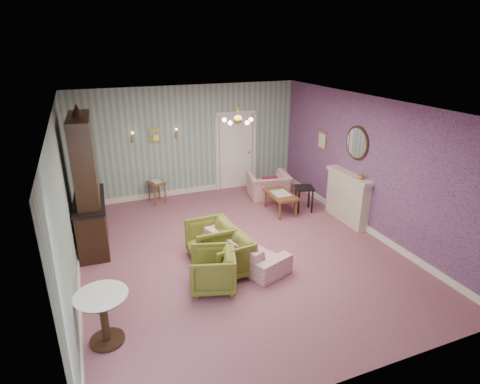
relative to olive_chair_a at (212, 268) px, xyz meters
name	(u,v)px	position (x,y,z in m)	size (l,w,h in m)	color
floor	(238,251)	(0.86, 1.00, -0.38)	(7.00, 7.00, 0.00)	#94566A
ceiling	(238,105)	(0.86, 1.00, 2.52)	(7.00, 7.00, 0.00)	white
wall_back	(189,141)	(0.86, 4.50, 1.07)	(6.00, 6.00, 0.00)	gray
wall_front	(354,283)	(0.86, -2.50, 1.07)	(6.00, 6.00, 0.00)	gray
wall_left	(66,207)	(-2.14, 1.00, 1.07)	(7.00, 7.00, 0.00)	gray
wall_right	(368,165)	(3.86, 1.00, 1.07)	(7.00, 7.00, 0.00)	gray
wall_right_floral	(368,165)	(3.85, 1.00, 1.07)	(7.00, 7.00, 0.00)	#BC5E97
door	(236,150)	(2.16, 4.46, 0.70)	(1.12, 0.12, 2.16)	white
olive_chair_a	(212,268)	(0.00, 0.00, 0.00)	(0.74, 0.70, 0.77)	olive
olive_chair_b	(228,254)	(0.40, 0.31, 0.01)	(0.76, 0.71, 0.78)	olive
olive_chair_c	(210,239)	(0.27, 0.95, 0.03)	(0.80, 0.75, 0.82)	olive
sofa_chintz	(243,243)	(0.82, 0.65, -0.01)	(1.90, 0.56, 0.74)	#A74367
wingback_chair	(268,182)	(2.65, 3.35, 0.07)	(1.04, 0.67, 0.91)	#A74367
dresser	(86,181)	(-1.79, 2.34, 1.03)	(0.59, 1.70, 2.83)	black
fireplace	(347,197)	(3.72, 1.40, 0.20)	(0.30, 1.40, 1.16)	beige
mantel_vase	(361,176)	(3.70, 1.00, 0.85)	(0.15, 0.15, 0.15)	gold
oval_mirror	(357,143)	(3.82, 1.40, 1.47)	(0.04, 0.76, 0.84)	white
framed_print	(322,140)	(3.83, 2.75, 1.22)	(0.04, 0.34, 0.42)	gold
coffee_table	(280,203)	(2.53, 2.40, -0.14)	(0.54, 0.97, 0.49)	brown
side_table_black	(304,199)	(3.10, 2.26, -0.07)	(0.42, 0.42, 0.62)	black
pedestal_table	(104,318)	(-1.79, -0.68, 0.01)	(0.73, 0.73, 0.79)	black
nesting_table	(157,191)	(-0.15, 4.15, -0.08)	(0.36, 0.47, 0.61)	brown
gilt_mirror_back	(155,135)	(-0.04, 4.46, 1.32)	(0.28, 0.06, 0.36)	gold
sconce_left	(133,137)	(-0.59, 4.44, 1.32)	(0.16, 0.12, 0.30)	gold
sconce_right	(176,134)	(0.51, 4.44, 1.32)	(0.16, 0.12, 0.30)	gold
chandelier	(238,121)	(0.86, 1.00, 2.25)	(0.56, 0.56, 0.36)	gold
burgundy_cushion	(269,183)	(2.60, 3.20, 0.10)	(0.38, 0.10, 0.38)	maroon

